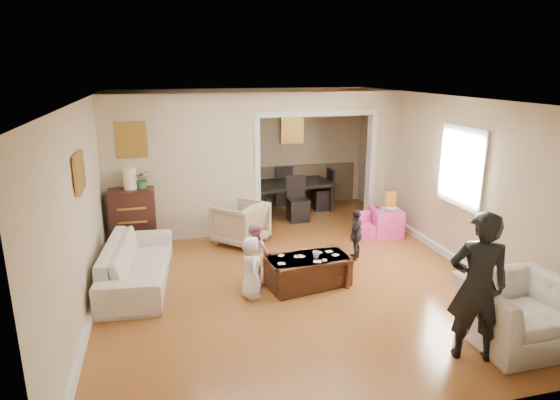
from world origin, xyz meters
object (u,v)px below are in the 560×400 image
object	(u,v)px
coffee_cup	(316,255)
table_lamp	(130,179)
armchair_front	(519,313)
play_table	(386,222)
coffee_table	(308,271)
child_kneel_a	(251,267)
child_toddler	(356,234)
armchair_back	(240,223)
dining_table	(290,197)
child_kneel_b	(256,253)
sofa	(137,263)
cyan_cup	(383,208)
dresser	(133,218)
adult_person	(478,287)

from	to	relation	value
coffee_cup	table_lamp	bearing A→B (deg)	138.74
armchair_front	play_table	bearing A→B (deg)	86.38
coffee_table	child_kneel_a	distance (m)	0.89
child_toddler	coffee_cup	bearing A→B (deg)	-10.93
coffee_table	armchair_back	bearing A→B (deg)	108.38
dining_table	child_kneel_b	world-z (taller)	child_kneel_b
play_table	dining_table	world-z (taller)	dining_table
sofa	coffee_table	xyz separation A→B (m)	(2.36, -0.67, -0.10)
armchair_back	dining_table	distance (m)	2.12
cyan_cup	child_kneel_a	bearing A→B (deg)	-147.70
coffee_cup	cyan_cup	xyz separation A→B (m)	(1.84, 1.66, 0.07)
coffee_table	child_kneel_a	xyz separation A→B (m)	(-0.85, -0.15, 0.22)
armchair_back	child_toddler	size ratio (longest dim) A/B	0.96
child_kneel_b	armchair_back	bearing A→B (deg)	-32.88
coffee_cup	sofa	bearing A→B (deg)	163.61
dresser	coffee_table	size ratio (longest dim) A/B	0.91
coffee_table	play_table	world-z (taller)	play_table
dresser	table_lamp	distance (m)	0.70
coffee_cup	cyan_cup	bearing A→B (deg)	42.15
sofa	coffee_cup	size ratio (longest dim) A/B	20.84
armchair_front	child_kneel_a	world-z (taller)	child_kneel_a
play_table	adult_person	bearing A→B (deg)	-102.88
play_table	child_kneel_a	size ratio (longest dim) A/B	0.61
dresser	dining_table	bearing A→B (deg)	23.54
sofa	armchair_back	bearing A→B (deg)	-48.08
armchair_front	dresser	bearing A→B (deg)	135.12
sofa	coffee_cup	xyz separation A→B (m)	(2.46, -0.72, 0.16)
play_table	child_toddler	distance (m)	1.35
child_kneel_a	child_toddler	size ratio (longest dim) A/B	1.02
armchair_front	adult_person	distance (m)	0.83
adult_person	child_kneel_a	world-z (taller)	adult_person
sofa	table_lamp	size ratio (longest dim) A/B	6.00
coffee_table	child_kneel_b	bearing A→B (deg)	156.80
sofa	adult_person	world-z (taller)	adult_person
armchair_front	play_table	distance (m)	3.65
sofa	adult_person	size ratio (longest dim) A/B	1.30
armchair_back	adult_person	xyz separation A→B (m)	(1.82, -4.06, 0.46)
armchair_front	adult_person	bearing A→B (deg)	-170.58
sofa	child_kneel_b	world-z (taller)	child_kneel_b
coffee_table	coffee_cup	bearing A→B (deg)	-26.57
table_lamp	coffee_table	distance (m)	3.45
armchair_front	dresser	distance (m)	6.01
coffee_cup	adult_person	xyz separation A→B (m)	(1.07, -2.06, 0.35)
armchair_back	sofa	bearing A→B (deg)	-7.89
dresser	play_table	world-z (taller)	dresser
sofa	adult_person	bearing A→B (deg)	-122.89
table_lamp	play_table	xyz separation A→B (m)	(4.50, -0.54, -0.97)
table_lamp	armchair_front	bearing A→B (deg)	-44.14
sofa	armchair_back	size ratio (longest dim) A/B	2.65
armchair_front	cyan_cup	distance (m)	3.60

